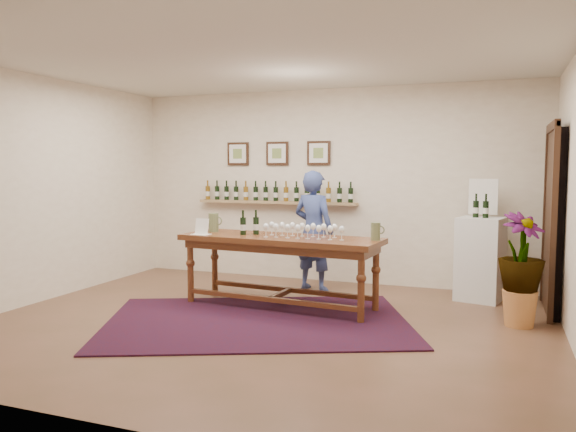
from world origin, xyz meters
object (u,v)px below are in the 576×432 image
(potted_plant, at_px, (521,269))
(person, at_px, (314,231))
(display_pedestal, at_px, (480,259))
(tasting_table, at_px, (280,247))

(potted_plant, bearing_deg, person, 160.57)
(display_pedestal, relative_size, potted_plant, 1.01)
(display_pedestal, distance_m, potted_plant, 1.19)
(person, bearing_deg, potted_plant, 174.84)
(display_pedestal, xyz_separation_m, person, (-2.15, -0.19, 0.29))
(person, bearing_deg, display_pedestal, -160.57)
(display_pedestal, bearing_deg, person, -174.84)
(potted_plant, bearing_deg, display_pedestal, 111.39)
(tasting_table, bearing_deg, person, 90.27)
(potted_plant, relative_size, person, 0.64)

